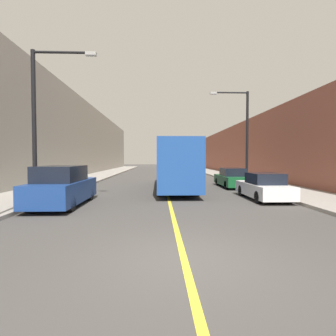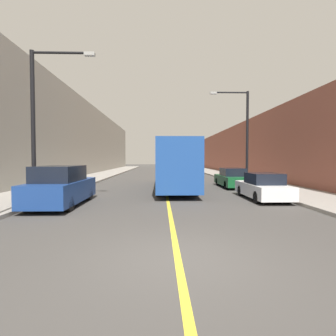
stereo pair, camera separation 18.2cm
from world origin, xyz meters
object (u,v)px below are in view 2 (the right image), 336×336
object	(u,v)px
car_right_mid	(232,179)
street_lamp_left	(39,114)
parked_suv_left	(61,187)
bus	(174,164)
car_right_near	(263,187)
street_lamp_right	(244,131)

from	to	relation	value
car_right_mid	street_lamp_left	world-z (taller)	street_lamp_left
parked_suv_left	bus	bearing A→B (deg)	49.25
bus	car_right_mid	xyz separation A→B (m)	(4.54, 1.11, -1.13)
parked_suv_left	car_right_near	size ratio (longest dim) A/B	1.15
car_right_mid	street_lamp_right	xyz separation A→B (m)	(1.00, 0.40, 3.73)
street_lamp_left	street_lamp_right	xyz separation A→B (m)	(12.27, 7.78, 0.09)
street_lamp_left	street_lamp_right	bearing A→B (deg)	32.36
car_right_mid	bus	bearing A→B (deg)	-166.19
bus	car_right_near	world-z (taller)	bus
street_lamp_left	street_lamp_right	world-z (taller)	street_lamp_right
car_right_near	street_lamp_left	world-z (taller)	street_lamp_left
bus	parked_suv_left	xyz separation A→B (m)	(-5.65, -6.56, -0.93)
street_lamp_right	bus	bearing A→B (deg)	-164.70
bus	street_lamp_left	size ratio (longest dim) A/B	1.59
street_lamp_right	car_right_near	bearing A→B (deg)	-98.69
car_right_near	street_lamp_left	distance (m)	11.93
bus	car_right_mid	bearing A→B (deg)	13.81
car_right_near	street_lamp_right	xyz separation A→B (m)	(1.00, 6.51, 3.75)
bus	street_lamp_right	bearing A→B (deg)	15.30
parked_suv_left	car_right_near	xyz separation A→B (m)	(10.19, 1.56, -0.22)
bus	parked_suv_left	distance (m)	8.70
car_right_mid	street_lamp_left	distance (m)	13.96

